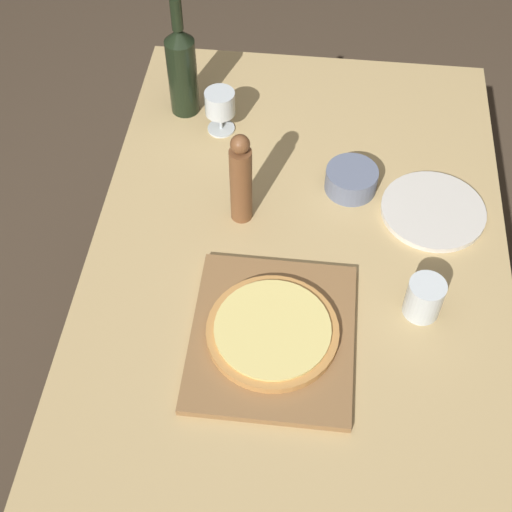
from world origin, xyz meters
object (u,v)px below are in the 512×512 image
Objects in this scene: pizza at (273,331)px; wine_bottle at (182,69)px; pepper_mill at (241,180)px; small_bowl at (351,180)px; wine_glass at (220,105)px.

pizza is 0.74m from wine_bottle.
pizza is at bearing -72.41° from pepper_mill.
small_bowl is at bearing 24.92° from pepper_mill.
pepper_mill is at bearing -61.47° from wine_bottle.
wine_bottle is at bearing 113.54° from pizza.
small_bowl is (0.14, 0.44, -0.00)m from pizza.
wine_glass is (-0.19, 0.61, 0.05)m from pizza.
pizza is 1.09× the size of pepper_mill.
pepper_mill is at bearing -72.81° from wine_glass.
small_bowl is (0.33, -0.17, -0.05)m from wine_glass.
wine_bottle reaches higher than small_bowl.
wine_glass is at bearing 107.19° from pepper_mill.
pepper_mill reaches higher than small_bowl.
wine_bottle reaches higher than pizza.
wine_bottle is 2.65× the size of small_bowl.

